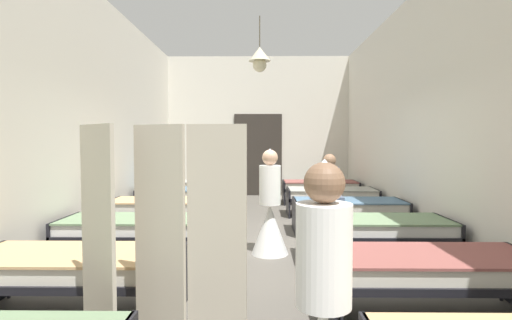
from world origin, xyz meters
TOP-DOWN VIEW (x-y plane):
  - ground_plane at (0.00, 0.00)m, footprint 5.90×11.67m
  - room_shell at (0.00, 1.18)m, footprint 5.70×11.27m
  - bed_left_row_1 at (-1.60, -2.42)m, footprint 1.90×0.84m
  - bed_right_row_1 at (1.60, -2.42)m, footprint 1.90×0.84m
  - bed_left_row_2 at (-1.60, -0.81)m, footprint 1.90×0.84m
  - bed_right_row_2 at (1.60, -0.81)m, footprint 1.90×0.84m
  - bed_left_row_3 at (-1.60, 0.81)m, footprint 1.90×0.84m
  - bed_right_row_3 at (1.60, 0.81)m, footprint 1.90×0.84m
  - bed_left_row_4 at (-1.60, 2.42)m, footprint 1.90×0.84m
  - bed_right_row_4 at (1.60, 2.42)m, footprint 1.90×0.84m
  - bed_left_row_5 at (-1.60, 4.03)m, footprint 1.90×0.84m
  - bed_right_row_5 at (1.60, 4.03)m, footprint 1.90×0.84m
  - nurse_near_aisle at (0.21, -0.48)m, footprint 0.52×0.52m
  - patient_seated_primary at (1.25, 0.72)m, footprint 0.44×0.44m
  - privacy_screen at (-0.65, -3.16)m, footprint 1.22×0.30m

SIDE VIEW (x-z plane):
  - ground_plane at x=0.00m, z-range -0.10..0.00m
  - bed_left_row_1 at x=-1.60m, z-range 0.15..0.73m
  - bed_right_row_1 at x=1.60m, z-range 0.15..0.73m
  - bed_left_row_2 at x=-1.60m, z-range 0.15..0.73m
  - bed_right_row_2 at x=1.60m, z-range 0.15..0.73m
  - bed_left_row_3 at x=-1.60m, z-range 0.15..0.73m
  - bed_right_row_3 at x=1.60m, z-range 0.15..0.73m
  - bed_left_row_4 at x=-1.60m, z-range 0.15..0.73m
  - bed_right_row_4 at x=1.60m, z-range 0.15..0.73m
  - bed_left_row_5 at x=-1.60m, z-range 0.15..0.73m
  - bed_right_row_5 at x=1.60m, z-range 0.15..0.73m
  - nurse_near_aisle at x=0.21m, z-range -0.21..1.27m
  - privacy_screen at x=-0.65m, z-range 0.00..1.70m
  - patient_seated_primary at x=1.25m, z-range 0.47..1.27m
  - room_shell at x=0.00m, z-range 0.00..4.09m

